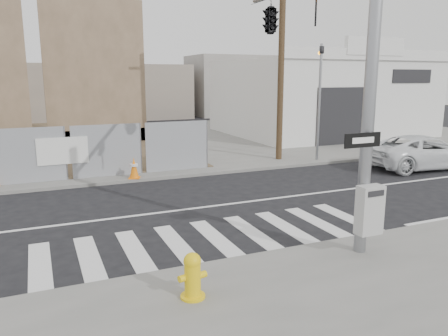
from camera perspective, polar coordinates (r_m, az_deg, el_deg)
name	(u,v)px	position (r m, az deg, el deg)	size (l,w,h in m)	color
ground	(183,210)	(13.11, -5.33, -5.46)	(100.00, 100.00, 0.00)	black
sidewalk_far	(108,143)	(26.48, -14.86, 3.12)	(50.00, 20.00, 0.12)	slate
signal_pole	(298,41)	(11.77, 9.63, 16.03)	(0.96, 5.87, 7.00)	gray
far_signal_pole	(320,86)	(20.33, 12.41, 10.41)	(0.16, 0.20, 5.60)	gray
concrete_wall_right	(96,86)	(26.22, -16.37, 10.24)	(5.50, 1.30, 8.00)	brown
auto_shop	(319,97)	(30.65, 12.35, 9.02)	(12.00, 10.20, 5.95)	silver
utility_pole_right	(282,47)	(20.30, 7.53, 15.45)	(1.60, 0.28, 10.00)	#4A3822
fire_hydrant	(192,276)	(7.76, -4.14, -13.84)	(0.53, 0.53, 0.82)	yellow
suv	(424,152)	(20.71, 24.69, 1.93)	(2.37, 5.14, 1.43)	white
traffic_cone_d	(134,168)	(16.81, -11.67, -0.02)	(0.52, 0.52, 0.79)	orange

